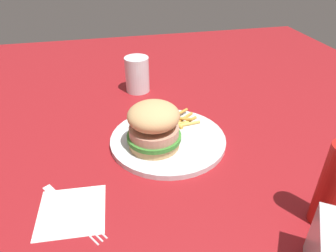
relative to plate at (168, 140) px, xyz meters
name	(u,v)px	position (x,y,z in m)	size (l,w,h in m)	color
ground_plane	(156,140)	(-0.02, 0.01, -0.01)	(1.60, 1.60, 0.00)	maroon
plate	(168,140)	(0.00, 0.00, 0.00)	(0.25, 0.25, 0.01)	silver
sandwich	(154,126)	(-0.03, -0.02, 0.06)	(0.11, 0.11, 0.10)	tan
fries_pile	(178,120)	(0.04, 0.06, 0.01)	(0.09, 0.08, 0.01)	#E5B251
napkin	(72,211)	(-0.20, -0.16, -0.01)	(0.11, 0.11, 0.00)	white
fork	(72,211)	(-0.20, -0.16, 0.00)	(0.11, 0.15, 0.00)	silver
drink_glass	(137,75)	(-0.03, 0.27, 0.04)	(0.07, 0.07, 0.10)	silver
ketchup_bottle	(334,186)	(0.19, -0.27, 0.07)	(0.04, 0.04, 0.15)	#B21914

